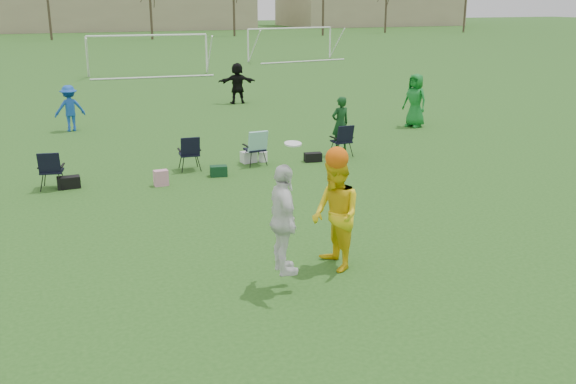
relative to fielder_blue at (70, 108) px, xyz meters
name	(u,v)px	position (x,y,z in m)	size (l,w,h in m)	color
ground	(265,294)	(1.87, -15.13, -0.82)	(260.00, 260.00, 0.00)	#235019
fielder_blue	(70,108)	(0.00, 0.00, 0.00)	(1.06, 0.61, 1.64)	#1749B0
fielder_green_far	(415,100)	(11.86, -3.92, 0.16)	(0.95, 0.62, 1.95)	#137025
fielder_black	(237,83)	(7.48, 3.82, 0.10)	(1.70, 0.54, 1.83)	black
center_contest	(318,215)	(2.95, -14.76, 0.27)	(1.80, 1.51, 2.43)	white
sideline_setup	(241,148)	(4.06, -7.15, -0.28)	(8.93, 1.75, 1.78)	#103B17
goal_mid	(148,43)	(5.87, 16.87, 1.11)	(7.40, 0.63, 2.46)	white
goal_right	(291,35)	(17.87, 22.87, 1.11)	(7.35, 1.14, 2.46)	white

